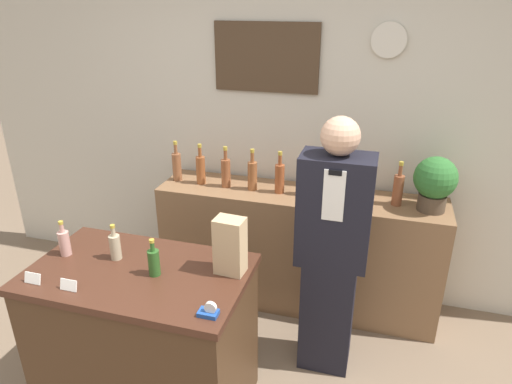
{
  "coord_description": "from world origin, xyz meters",
  "views": [
    {
      "loc": [
        0.76,
        -1.26,
        2.23
      ],
      "look_at": [
        0.07,
        1.11,
        1.17
      ],
      "focal_mm": 32.0,
      "sensor_mm": 36.0,
      "label": 1
    }
  ],
  "objects_px": {
    "shopkeeper": "(332,253)",
    "potted_plant": "(435,181)",
    "tape_dispenser": "(209,311)",
    "paper_bag": "(230,246)"
  },
  "relations": [
    {
      "from": "paper_bag",
      "to": "shopkeeper",
      "type": "bearing_deg",
      "value": 47.07
    },
    {
      "from": "potted_plant",
      "to": "paper_bag",
      "type": "distance_m",
      "value": 1.49
    },
    {
      "from": "paper_bag",
      "to": "tape_dispenser",
      "type": "relative_size",
      "value": 3.36
    },
    {
      "from": "paper_bag",
      "to": "tape_dispenser",
      "type": "xyz_separation_m",
      "value": [
        0.02,
        -0.36,
        -0.13
      ]
    },
    {
      "from": "potted_plant",
      "to": "tape_dispenser",
      "type": "distance_m",
      "value": 1.76
    },
    {
      "from": "shopkeeper",
      "to": "tape_dispenser",
      "type": "distance_m",
      "value": 0.97
    },
    {
      "from": "tape_dispenser",
      "to": "shopkeeper",
      "type": "bearing_deg",
      "value": 62.97
    },
    {
      "from": "shopkeeper",
      "to": "potted_plant",
      "type": "bearing_deg",
      "value": 44.63
    },
    {
      "from": "tape_dispenser",
      "to": "paper_bag",
      "type": "bearing_deg",
      "value": 93.81
    },
    {
      "from": "paper_bag",
      "to": "tape_dispenser",
      "type": "distance_m",
      "value": 0.39
    }
  ]
}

